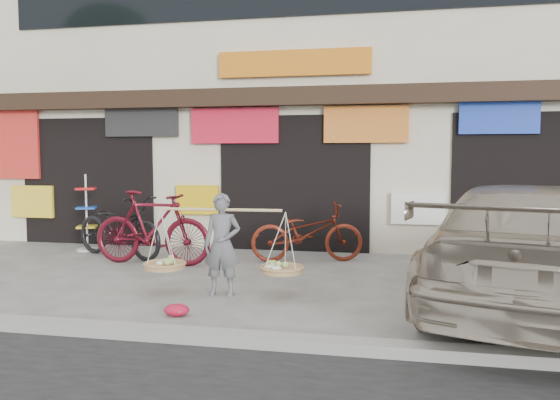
% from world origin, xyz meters
% --- Properties ---
extents(ground, '(70.00, 70.00, 0.00)m').
position_xyz_m(ground, '(0.00, 0.00, 0.00)').
color(ground, gray).
rests_on(ground, ground).
extents(kerb, '(70.00, 0.25, 0.12)m').
position_xyz_m(kerb, '(0.00, -2.00, 0.06)').
color(kerb, gray).
rests_on(kerb, ground).
extents(shophouse_block, '(14.00, 6.32, 7.00)m').
position_xyz_m(shophouse_block, '(-0.00, 6.42, 3.45)').
color(shophouse_block, beige).
rests_on(shophouse_block, ground).
extents(street_vendor, '(2.20, 0.62, 1.40)m').
position_xyz_m(street_vendor, '(-0.36, -0.16, 0.63)').
color(street_vendor, slate).
rests_on(street_vendor, ground).
extents(bike_0, '(2.33, 1.55, 1.16)m').
position_xyz_m(bike_0, '(-3.09, 2.15, 0.58)').
color(bike_0, black).
rests_on(bike_0, ground).
extents(bike_1, '(2.19, 0.71, 1.30)m').
position_xyz_m(bike_1, '(-2.20, 1.62, 0.65)').
color(bike_1, '#560E1B').
rests_on(bike_1, ground).
extents(bike_2, '(2.12, 1.21, 1.06)m').
position_xyz_m(bike_2, '(0.42, 2.43, 0.53)').
color(bike_2, maroon).
rests_on(bike_2, ground).
extents(suv, '(3.57, 5.76, 1.56)m').
position_xyz_m(suv, '(3.60, 0.09, 0.78)').
color(suv, '#B0A28E').
rests_on(suv, ground).
extents(display_rack, '(0.47, 0.47, 1.53)m').
position_xyz_m(display_rack, '(-4.09, 2.71, 0.62)').
color(display_rack, silver).
rests_on(display_rack, ground).
extents(red_bag, '(0.31, 0.25, 0.14)m').
position_xyz_m(red_bag, '(-0.61, -1.18, 0.07)').
color(red_bag, red).
rests_on(red_bag, ground).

